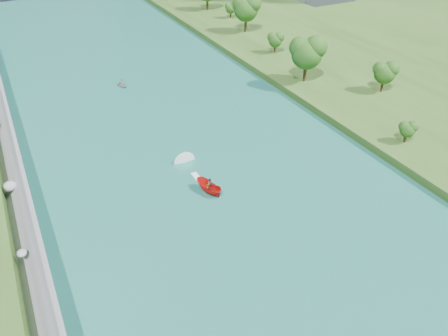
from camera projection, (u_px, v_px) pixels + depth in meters
ground at (244, 224)px, 57.85m from camera, size 260.00×260.00×0.00m
river_water at (184, 152)px, 72.41m from camera, size 55.00×240.00×0.10m
berm_east at (403, 90)px, 90.89m from camera, size 44.00×240.00×1.50m
riprap_bank at (16, 188)px, 61.30m from camera, size 4.54×236.00×4.33m
trees_east at (285, 35)px, 102.61m from camera, size 16.76×136.53×11.54m
motorboat at (205, 183)px, 63.77m from camera, size 3.60×19.31×1.98m
raft at (122, 85)px, 93.80m from camera, size 2.82×3.42×1.63m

